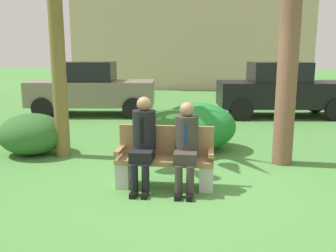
{
  "coord_description": "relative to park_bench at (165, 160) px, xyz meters",
  "views": [
    {
      "loc": [
        0.4,
        -5.24,
        1.98
      ],
      "look_at": [
        -0.25,
        0.31,
        0.85
      ],
      "focal_mm": 39.21,
      "sensor_mm": 36.0,
      "label": 1
    }
  ],
  "objects": [
    {
      "name": "shrub_mid_lawn",
      "position": [
        -2.83,
        1.45,
        0.0
      ],
      "size": [
        1.29,
        1.18,
        0.81
      ],
      "primitive_type": "ellipsoid",
      "color": "#2E6129",
      "rests_on": "ground"
    },
    {
      "name": "shrub_near_bench",
      "position": [
        0.4,
        2.2,
        0.08
      ],
      "size": [
        1.55,
        1.42,
        0.97
      ],
      "primitive_type": "ellipsoid",
      "color": "#207D2F",
      "rests_on": "ground"
    },
    {
      "name": "park_bench",
      "position": [
        0.0,
        0.0,
        0.0
      ],
      "size": [
        1.43,
        0.44,
        0.9
      ],
      "color": "#99754C",
      "rests_on": "ground"
    },
    {
      "name": "shrub_far_lawn",
      "position": [
        -0.08,
        1.84,
        0.04
      ],
      "size": [
        1.4,
        1.28,
        0.88
      ],
      "primitive_type": "ellipsoid",
      "color": "#27571F",
      "rests_on": "ground"
    },
    {
      "name": "ground_plane",
      "position": [
        0.25,
        0.04,
        -0.4
      ],
      "size": [
        80.0,
        80.0,
        0.0
      ],
      "primitive_type": "plane",
      "color": "#49853C"
    },
    {
      "name": "seated_man_left",
      "position": [
        -0.31,
        -0.11,
        0.35
      ],
      "size": [
        0.34,
        0.72,
        1.35
      ],
      "color": "black",
      "rests_on": "ground"
    },
    {
      "name": "seated_man_right",
      "position": [
        0.32,
        -0.12,
        0.32
      ],
      "size": [
        0.34,
        0.72,
        1.28
      ],
      "color": "#38332D",
      "rests_on": "ground"
    },
    {
      "name": "parked_car_far",
      "position": [
        2.81,
        6.46,
        0.44
      ],
      "size": [
        4.05,
        2.05,
        1.68
      ],
      "color": "black",
      "rests_on": "ground"
    },
    {
      "name": "parked_car_near",
      "position": [
        -3.14,
        6.07,
        0.44
      ],
      "size": [
        4.05,
        2.08,
        1.68
      ],
      "color": "slate",
      "rests_on": "ground"
    }
  ]
}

